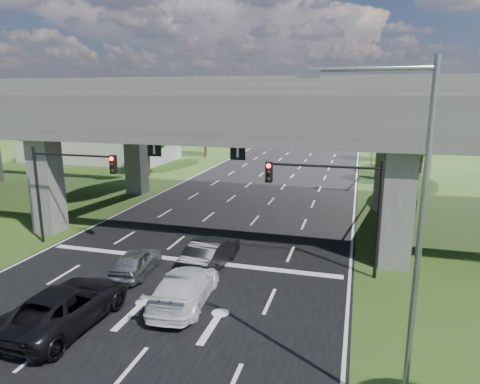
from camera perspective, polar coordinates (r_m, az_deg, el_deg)
The scene contains 19 objects.
ground at distance 21.45m, azimuth -10.65°, elevation -12.40°, with size 160.00×160.00×0.00m, color #254014.
road at distance 30.09m, azimuth -2.26°, elevation -4.63°, with size 18.00×120.00×0.03m, color black.
overpass at distance 30.62m, azimuth -1.23°, elevation 10.75°, with size 80.00×15.00×10.00m.
warehouse at distance 63.24m, azimuth -18.07°, elevation 5.89°, with size 20.00×10.00×4.00m, color #9E9E99.
signal_right at distance 21.82m, azimuth 12.50°, elevation -0.38°, with size 5.76×0.54×6.00m.
signal_left at distance 27.44m, azimuth -22.17°, elevation 1.67°, with size 5.76×0.54×6.00m.
streetlight_near at distance 11.82m, azimuth 21.09°, elevation -3.96°, with size 3.38×0.25×10.00m.
streetlight_far at distance 41.44m, azimuth 17.44°, elevation 7.87°, with size 3.38×0.25×10.00m.
streetlight_beyond at distance 57.40m, azimuth 17.04°, elevation 9.16°, with size 3.38×0.25×10.00m.
tree_left_near at distance 49.12m, azimuth -12.25°, elevation 7.67°, with size 4.50×4.50×7.80m.
tree_left_mid at distance 57.63m, azimuth -11.18°, elevation 7.82°, with size 3.91×3.90×6.76m.
tree_left_far at distance 63.30m, azimuth -4.65°, elevation 9.34°, with size 4.80×4.80×8.32m.
tree_right_near at distance 45.72m, azimuth 20.91°, elevation 6.34°, with size 4.20×4.20×7.28m.
tree_right_mid at distance 54.00m, azimuth 23.35°, elevation 6.68°, with size 3.91×3.90×6.76m.
tree_right_far at distance 61.52m, azimuth 18.74°, elevation 8.30°, with size 4.50×4.50×7.80m.
car_silver at distance 22.84m, azimuth -13.62°, elevation -9.03°, with size 1.56×3.89×1.33m, color #A1A3A8.
car_dark at distance 23.10m, azimuth -3.93°, elevation -8.07°, with size 1.69×4.85×1.60m, color black.
car_white at distance 19.45m, azimuth -7.42°, elevation -12.44°, with size 2.16×5.31×1.54m, color silver.
car_trailing at distance 18.94m, azimuth -22.20°, elevation -13.92°, with size 2.72×5.89×1.64m, color black.
Camera 1 is at (8.84, -17.29, 9.11)m, focal length 32.00 mm.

